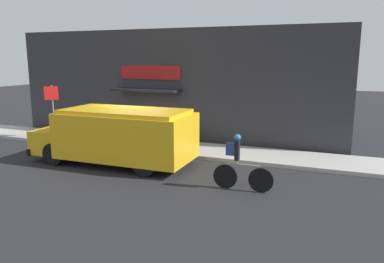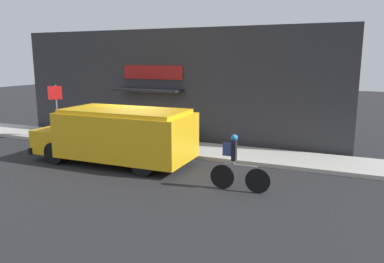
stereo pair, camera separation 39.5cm
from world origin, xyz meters
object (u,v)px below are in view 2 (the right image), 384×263
(stop_sign_post, at_px, (56,103))
(trash_bin, at_px, (186,132))
(school_bus, at_px, (118,135))
(cyclist, at_px, (236,165))

(stop_sign_post, relative_size, trash_bin, 2.46)
(school_bus, relative_size, stop_sign_post, 2.44)
(school_bus, relative_size, trash_bin, 6.01)
(cyclist, bearing_deg, stop_sign_post, 159.48)
(cyclist, relative_size, stop_sign_post, 0.73)
(school_bus, relative_size, cyclist, 3.36)
(school_bus, xyz_separation_m, cyclist, (4.71, -1.05, -0.29))
(cyclist, relative_size, trash_bin, 1.79)
(trash_bin, bearing_deg, school_bus, -108.29)
(cyclist, distance_m, trash_bin, 5.70)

